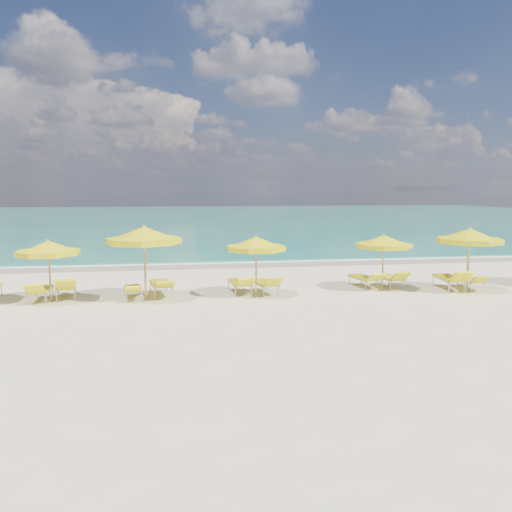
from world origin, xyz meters
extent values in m
plane|color=beige|center=(0.00, 0.00, 0.00)|extent=(120.00, 120.00, 0.00)
cube|color=#14725A|center=(0.00, 48.00, 0.00)|extent=(120.00, 80.00, 0.30)
cube|color=tan|center=(0.00, 7.40, 0.00)|extent=(120.00, 2.60, 0.01)
cube|color=white|center=(0.00, 8.20, 0.00)|extent=(120.00, 1.20, 0.03)
cube|color=white|center=(-6.00, 17.00, 0.00)|extent=(14.00, 0.36, 0.05)
cube|color=white|center=(8.00, 24.00, 0.00)|extent=(18.00, 0.30, 0.05)
cylinder|color=tan|center=(-7.14, 0.08, 1.00)|extent=(0.06, 0.06, 2.00)
cone|color=yellow|center=(-7.14, 0.08, 1.84)|extent=(2.72, 2.72, 0.40)
cylinder|color=yellow|center=(-7.14, 0.08, 1.65)|extent=(2.74, 2.74, 0.16)
sphere|color=tan|center=(-7.14, 0.08, 2.05)|extent=(0.09, 0.09, 0.09)
cylinder|color=tan|center=(-4.03, -0.05, 1.22)|extent=(0.08, 0.08, 2.44)
cone|color=yellow|center=(-4.03, -0.05, 2.24)|extent=(2.51, 2.51, 0.49)
cylinder|color=yellow|center=(-4.03, -0.05, 2.00)|extent=(2.53, 2.53, 0.19)
sphere|color=tan|center=(-4.03, -0.05, 2.49)|extent=(0.11, 0.11, 0.11)
cylinder|color=tan|center=(-0.24, -0.05, 1.02)|extent=(0.06, 0.06, 2.05)
cone|color=yellow|center=(-0.24, -0.05, 1.89)|extent=(2.73, 2.73, 0.41)
cylinder|color=yellow|center=(-0.24, -0.05, 1.68)|extent=(2.76, 2.76, 0.16)
sphere|color=tan|center=(-0.24, -0.05, 2.09)|extent=(0.09, 0.09, 0.09)
cylinder|color=tan|center=(4.60, 0.35, 1.00)|extent=(0.06, 0.06, 2.00)
cone|color=yellow|center=(4.60, 0.35, 1.84)|extent=(2.70, 2.70, 0.40)
cylinder|color=yellow|center=(4.60, 0.35, 1.65)|extent=(2.72, 2.72, 0.16)
sphere|color=tan|center=(4.60, 0.35, 2.05)|extent=(0.09, 0.09, 0.09)
cylinder|color=tan|center=(7.58, -0.37, 1.13)|extent=(0.07, 0.07, 2.26)
cone|color=yellow|center=(7.58, -0.37, 2.08)|extent=(2.38, 2.38, 0.45)
cylinder|color=yellow|center=(7.58, -0.37, 1.86)|extent=(2.40, 2.40, 0.18)
sphere|color=tan|center=(7.58, -0.37, 2.31)|extent=(0.10, 0.10, 0.10)
cube|color=yellow|center=(-7.51, 0.35, 0.37)|extent=(0.62, 1.30, 0.08)
cube|color=yellow|center=(-7.48, -0.52, 0.56)|extent=(0.59, 0.55, 0.43)
cube|color=yellow|center=(-6.79, 0.77, 0.40)|extent=(0.85, 1.47, 0.09)
cube|color=yellow|center=(-6.62, -0.17, 0.59)|extent=(0.71, 0.68, 0.45)
cube|color=yellow|center=(-4.50, 0.25, 0.34)|extent=(0.68, 1.24, 0.07)
cube|color=yellow|center=(-4.39, -0.58, 0.47)|extent=(0.59, 0.60, 0.31)
cube|color=yellow|center=(-3.56, 0.66, 0.40)|extent=(0.86, 1.49, 0.09)
cube|color=yellow|center=(-3.38, -0.33, 0.55)|extent=(0.73, 0.73, 0.35)
cube|color=yellow|center=(-0.76, 0.54, 0.39)|extent=(0.74, 1.40, 0.08)
cube|color=yellow|center=(-0.66, -0.39, 0.56)|extent=(0.66, 0.64, 0.41)
cube|color=yellow|center=(0.15, 0.41, 0.37)|extent=(0.77, 1.35, 0.08)
cube|color=yellow|center=(0.29, -0.44, 0.56)|extent=(0.65, 0.61, 0.43)
cube|color=yellow|center=(4.05, 0.91, 0.37)|extent=(0.81, 1.37, 0.08)
cube|color=yellow|center=(4.22, 0.02, 0.53)|extent=(0.67, 0.66, 0.38)
cube|color=yellow|center=(5.06, 0.80, 0.37)|extent=(0.65, 1.32, 0.08)
cube|color=yellow|center=(5.11, -0.08, 0.55)|extent=(0.60, 0.56, 0.42)
cube|color=yellow|center=(7.11, 0.10, 0.42)|extent=(0.75, 1.49, 0.09)
cube|color=yellow|center=(7.03, -0.89, 0.63)|extent=(0.69, 0.64, 0.48)
cube|color=yellow|center=(7.97, 0.07, 0.34)|extent=(0.67, 1.23, 0.07)
cube|color=yellow|center=(7.86, -0.75, 0.48)|extent=(0.59, 0.58, 0.33)
camera|label=1|loc=(-2.85, -17.04, 3.73)|focal=35.00mm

